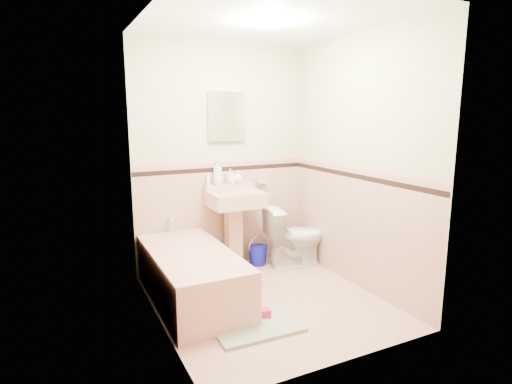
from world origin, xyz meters
name	(u,v)px	position (x,y,z in m)	size (l,w,h in m)	color
floor	(268,301)	(0.00, 0.00, 0.00)	(2.20, 2.20, 0.00)	tan
ceiling	(269,19)	(0.00, 0.00, 2.50)	(2.20, 2.20, 0.00)	white
wall_back	(222,157)	(0.00, 1.10, 1.25)	(2.50, 2.50, 0.00)	#F0E1C4
wall_front	(348,189)	(0.00, -1.10, 1.25)	(2.50, 2.50, 0.00)	#F0E1C4
wall_left	(155,176)	(-1.00, 0.00, 1.25)	(2.50, 2.50, 0.00)	#F0E1C4
wall_right	(358,163)	(1.00, 0.00, 1.25)	(2.50, 2.50, 0.00)	#F0E1C4
wainscot_back	(224,214)	(0.00, 1.09, 0.60)	(2.00, 2.00, 0.00)	#D09F8B
wainscot_front	(343,282)	(0.00, -1.09, 0.60)	(2.00, 2.00, 0.00)	#D09F8B
wainscot_left	(160,256)	(-0.99, 0.00, 0.60)	(2.20, 2.20, 0.00)	#D09F8B
wainscot_right	(354,227)	(0.99, 0.00, 0.60)	(2.20, 2.20, 0.00)	#D09F8B
accent_back	(223,169)	(0.00, 1.08, 1.12)	(2.00, 2.00, 0.00)	black
accent_front	(345,208)	(0.00, -1.08, 1.12)	(2.00, 2.00, 0.00)	black
accent_left	(158,192)	(-0.98, 0.00, 1.12)	(2.20, 2.20, 0.00)	black
accent_right	(356,176)	(0.98, 0.00, 1.12)	(2.20, 2.20, 0.00)	black
cap_back	(223,160)	(0.00, 1.08, 1.22)	(2.00, 2.00, 0.00)	tan
cap_front	(346,193)	(0.00, -1.08, 1.22)	(2.00, 2.00, 0.00)	tan
cap_left	(158,180)	(-0.98, 0.00, 1.22)	(2.20, 2.20, 0.00)	tan
cap_right	(356,166)	(0.98, 0.00, 1.22)	(2.20, 2.20, 0.00)	tan
bathtub	(192,278)	(-0.63, 0.33, 0.23)	(0.70, 1.50, 0.45)	tan
tub_faucet	(170,218)	(-0.63, 1.05, 0.63)	(0.04, 0.04, 0.12)	silver
sink	(236,231)	(0.05, 0.86, 0.45)	(0.57, 0.48, 0.90)	tan
sink_faucet	(230,185)	(0.05, 1.00, 0.95)	(0.02, 0.02, 0.10)	silver
medicine_cabinet	(227,117)	(0.05, 1.07, 1.70)	(0.43, 0.04, 0.54)	white
soap_dish	(261,181)	(0.47, 1.06, 0.95)	(0.11, 0.07, 0.04)	tan
soap_bottle_left	(218,172)	(-0.08, 1.04, 1.10)	(0.11, 0.11, 0.27)	#B2B2B2
soap_bottle_mid	(230,176)	(0.07, 1.04, 1.04)	(0.07, 0.08, 0.17)	#B2B2B2
soap_bottle_right	(238,176)	(0.16, 1.04, 1.03)	(0.11, 0.11, 0.15)	#B2B2B2
tube	(208,180)	(-0.19, 1.04, 1.02)	(0.04, 0.04, 0.12)	white
toilet	(295,236)	(0.72, 0.69, 0.35)	(0.39, 0.68, 0.70)	white
bucket	(258,255)	(0.35, 0.91, 0.11)	(0.22, 0.22, 0.22)	#0D0FAD
bath_mat	(256,326)	(-0.32, -0.39, 0.01)	(0.71, 0.47, 0.03)	gray
shoe	(261,313)	(-0.22, -0.30, 0.06)	(0.17, 0.08, 0.07)	#BF1E59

